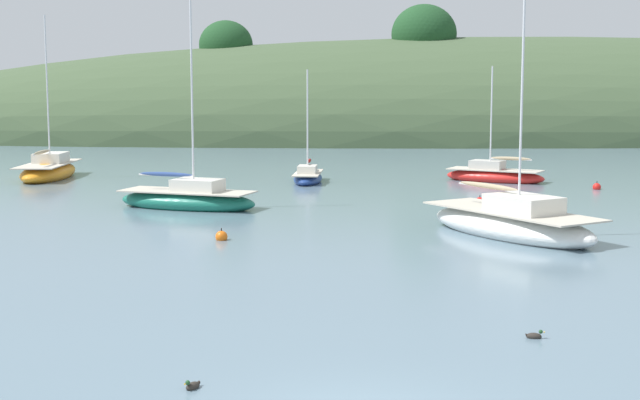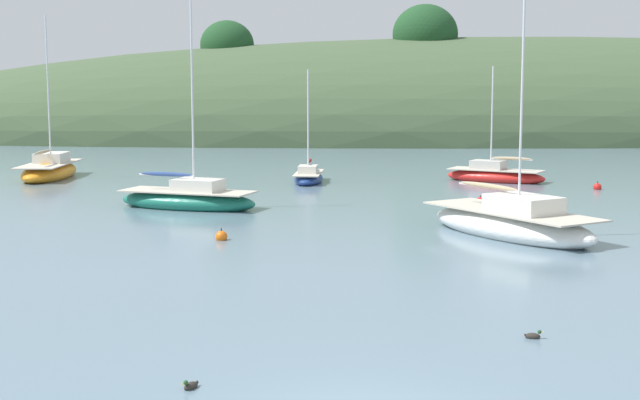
{
  "view_description": "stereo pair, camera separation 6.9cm",
  "coord_description": "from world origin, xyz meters",
  "px_view_note": "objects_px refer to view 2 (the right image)",
  "views": [
    {
      "loc": [
        -1.22,
        -14.67,
        5.66
      ],
      "look_at": [
        0.0,
        20.0,
        1.2
      ],
      "focal_mm": 51.37,
      "sensor_mm": 36.0,
      "label": 1
    },
    {
      "loc": [
        -1.15,
        -14.67,
        5.66
      ],
      "look_at": [
        0.0,
        20.0,
        1.2
      ],
      "focal_mm": 51.37,
      "sensor_mm": 36.0,
      "label": 2
    }
  ],
  "objects_px": {
    "sailboat_teal_outer": "(309,177)",
    "sailboat_grey_yawl": "(50,171)",
    "duck_straggler": "(533,336)",
    "mooring_buoy_channel": "(480,202)",
    "duck_lead": "(191,386)",
    "mooring_buoy_inner": "(221,237)",
    "mooring_buoy_outer": "(597,187)",
    "sailboat_orange_cutter": "(495,175)",
    "sailboat_red_portside": "(512,223)",
    "sailboat_navy_dinghy": "(188,199)"
  },
  "relations": [
    {
      "from": "sailboat_teal_outer",
      "to": "duck_straggler",
      "type": "height_order",
      "value": "sailboat_teal_outer"
    },
    {
      "from": "sailboat_red_portside",
      "to": "mooring_buoy_inner",
      "type": "xyz_separation_m",
      "value": [
        -10.72,
        -0.53,
        -0.35
      ]
    },
    {
      "from": "sailboat_grey_yawl",
      "to": "sailboat_red_portside",
      "type": "relative_size",
      "value": 0.89
    },
    {
      "from": "sailboat_teal_outer",
      "to": "duck_lead",
      "type": "distance_m",
      "value": 35.56
    },
    {
      "from": "duck_lead",
      "to": "sailboat_navy_dinghy",
      "type": "bearing_deg",
      "value": 96.3
    },
    {
      "from": "mooring_buoy_outer",
      "to": "sailboat_navy_dinghy",
      "type": "bearing_deg",
      "value": -162.46
    },
    {
      "from": "sailboat_grey_yawl",
      "to": "sailboat_navy_dinghy",
      "type": "height_order",
      "value": "sailboat_navy_dinghy"
    },
    {
      "from": "sailboat_teal_outer",
      "to": "mooring_buoy_channel",
      "type": "xyz_separation_m",
      "value": [
        7.85,
        -9.77,
        -0.2
      ]
    },
    {
      "from": "sailboat_teal_outer",
      "to": "sailboat_orange_cutter",
      "type": "relative_size",
      "value": 0.96
    },
    {
      "from": "sailboat_navy_dinghy",
      "to": "sailboat_red_portside",
      "type": "bearing_deg",
      "value": -32.03
    },
    {
      "from": "duck_lead",
      "to": "duck_straggler",
      "type": "distance_m",
      "value": 7.92
    },
    {
      "from": "mooring_buoy_outer",
      "to": "mooring_buoy_channel",
      "type": "bearing_deg",
      "value": -142.44
    },
    {
      "from": "sailboat_teal_outer",
      "to": "duck_straggler",
      "type": "relative_size",
      "value": 15.46
    },
    {
      "from": "sailboat_red_portside",
      "to": "sailboat_orange_cutter",
      "type": "bearing_deg",
      "value": 79.18
    },
    {
      "from": "sailboat_grey_yawl",
      "to": "mooring_buoy_outer",
      "type": "relative_size",
      "value": 18.3
    },
    {
      "from": "sailboat_teal_outer",
      "to": "sailboat_grey_yawl",
      "type": "relative_size",
      "value": 0.66
    },
    {
      "from": "sailboat_grey_yawl",
      "to": "mooring_buoy_channel",
      "type": "bearing_deg",
      "value": -28.51
    },
    {
      "from": "sailboat_red_portside",
      "to": "sailboat_grey_yawl",
      "type": "bearing_deg",
      "value": 136.34
    },
    {
      "from": "mooring_buoy_outer",
      "to": "duck_straggler",
      "type": "distance_m",
      "value": 30.38
    },
    {
      "from": "mooring_buoy_inner",
      "to": "mooring_buoy_channel",
      "type": "bearing_deg",
      "value": 39.6
    },
    {
      "from": "sailboat_navy_dinghy",
      "to": "mooring_buoy_outer",
      "type": "height_order",
      "value": "sailboat_navy_dinghy"
    },
    {
      "from": "sailboat_orange_cutter",
      "to": "sailboat_red_portside",
      "type": "bearing_deg",
      "value": -100.82
    },
    {
      "from": "sailboat_navy_dinghy",
      "to": "mooring_buoy_inner",
      "type": "xyz_separation_m",
      "value": [
        2.12,
        -8.56,
        -0.29
      ]
    },
    {
      "from": "sailboat_navy_dinghy",
      "to": "mooring_buoy_outer",
      "type": "bearing_deg",
      "value": 17.54
    },
    {
      "from": "sailboat_red_portside",
      "to": "mooring_buoy_channel",
      "type": "bearing_deg",
      "value": 85.6
    },
    {
      "from": "sailboat_teal_outer",
      "to": "sailboat_navy_dinghy",
      "type": "height_order",
      "value": "sailboat_navy_dinghy"
    },
    {
      "from": "sailboat_grey_yawl",
      "to": "duck_straggler",
      "type": "relative_size",
      "value": 23.3
    },
    {
      "from": "sailboat_grey_yawl",
      "to": "duck_lead",
      "type": "xyz_separation_m",
      "value": [
        12.47,
        -38.3,
        -0.39
      ]
    },
    {
      "from": "mooring_buoy_inner",
      "to": "sailboat_teal_outer",
      "type": "bearing_deg",
      "value": 79.51
    },
    {
      "from": "sailboat_red_portside",
      "to": "mooring_buoy_outer",
      "type": "height_order",
      "value": "sailboat_red_portside"
    },
    {
      "from": "mooring_buoy_channel",
      "to": "duck_straggler",
      "type": "relative_size",
      "value": 1.27
    },
    {
      "from": "duck_straggler",
      "to": "sailboat_grey_yawl",
      "type": "bearing_deg",
      "value": 119.3
    },
    {
      "from": "duck_lead",
      "to": "mooring_buoy_channel",
      "type": "bearing_deg",
      "value": 67.22
    },
    {
      "from": "mooring_buoy_inner",
      "to": "mooring_buoy_outer",
      "type": "bearing_deg",
      "value": 38.8
    },
    {
      "from": "duck_lead",
      "to": "mooring_buoy_outer",
      "type": "bearing_deg",
      "value": 59.82
    },
    {
      "from": "mooring_buoy_channel",
      "to": "mooring_buoy_outer",
      "type": "relative_size",
      "value": 1.0
    },
    {
      "from": "mooring_buoy_outer",
      "to": "duck_straggler",
      "type": "bearing_deg",
      "value": -111.27
    },
    {
      "from": "mooring_buoy_outer",
      "to": "mooring_buoy_inner",
      "type": "height_order",
      "value": "same"
    },
    {
      "from": "mooring_buoy_channel",
      "to": "duck_straggler",
      "type": "height_order",
      "value": "mooring_buoy_channel"
    },
    {
      "from": "mooring_buoy_channel",
      "to": "mooring_buoy_inner",
      "type": "xyz_separation_m",
      "value": [
        -11.4,
        -9.43,
        0.0
      ]
    },
    {
      "from": "mooring_buoy_channel",
      "to": "duck_straggler",
      "type": "xyz_separation_m",
      "value": [
        -3.51,
        -22.54,
        -0.07
      ]
    },
    {
      "from": "sailboat_orange_cutter",
      "to": "sailboat_grey_yawl",
      "type": "bearing_deg",
      "value": 174.08
    },
    {
      "from": "mooring_buoy_inner",
      "to": "duck_straggler",
      "type": "bearing_deg",
      "value": -58.95
    },
    {
      "from": "sailboat_red_portside",
      "to": "sailboat_orange_cutter",
      "type": "distance_m",
      "value": 19.16
    },
    {
      "from": "mooring_buoy_inner",
      "to": "duck_straggler",
      "type": "height_order",
      "value": "mooring_buoy_inner"
    },
    {
      "from": "mooring_buoy_inner",
      "to": "sailboat_orange_cutter",
      "type": "bearing_deg",
      "value": 53.51
    },
    {
      "from": "sailboat_orange_cutter",
      "to": "duck_straggler",
      "type": "height_order",
      "value": "sailboat_orange_cutter"
    },
    {
      "from": "sailboat_teal_outer",
      "to": "sailboat_red_portside",
      "type": "xyz_separation_m",
      "value": [
        7.16,
        -18.68,
        0.16
      ]
    },
    {
      "from": "mooring_buoy_channel",
      "to": "duck_lead",
      "type": "distance_m",
      "value": 27.84
    },
    {
      "from": "mooring_buoy_channel",
      "to": "duck_lead",
      "type": "xyz_separation_m",
      "value": [
        -10.78,
        -25.67,
        -0.07
      ]
    }
  ]
}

